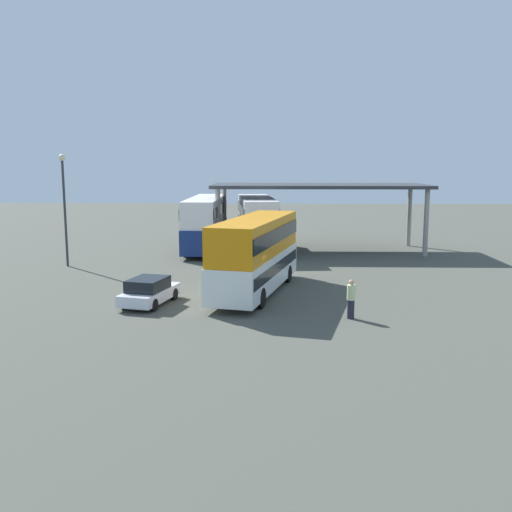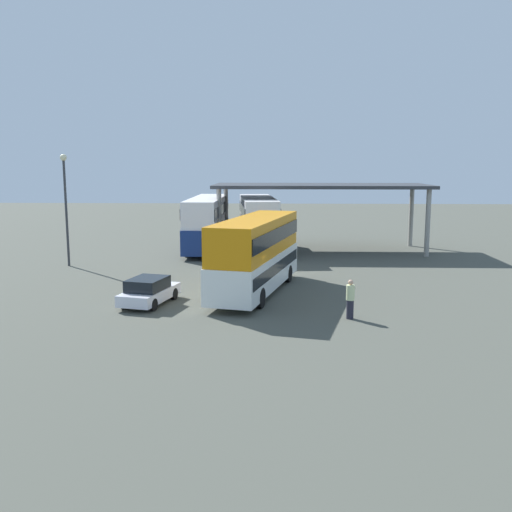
{
  "view_description": "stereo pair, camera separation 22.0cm",
  "coord_description": "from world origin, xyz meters",
  "px_view_note": "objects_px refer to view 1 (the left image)",
  "views": [
    {
      "loc": [
        1.56,
        -27.9,
        6.91
      ],
      "look_at": [
        0.66,
        2.04,
        2.0
      ],
      "focal_mm": 39.98,
      "sensor_mm": 36.0,
      "label": 1
    },
    {
      "loc": [
        1.78,
        -27.89,
        6.91
      ],
      "look_at": [
        0.66,
        2.04,
        2.0
      ],
      "focal_mm": 39.98,
      "sensor_mm": 36.0,
      "label": 2
    }
  ],
  "objects_px": {
    "parked_hatchback": "(149,291)",
    "double_decker_near_canopy": "(206,221)",
    "double_decker_mid_row": "(257,222)",
    "double_decker_main": "(256,252)",
    "pedestrian_waiting": "(351,299)",
    "lamppost_tall": "(64,196)"
  },
  "relations": [
    {
      "from": "double_decker_main",
      "to": "double_decker_mid_row",
      "type": "height_order",
      "value": "double_decker_mid_row"
    },
    {
      "from": "double_decker_mid_row",
      "to": "pedestrian_waiting",
      "type": "height_order",
      "value": "double_decker_mid_row"
    },
    {
      "from": "parked_hatchback",
      "to": "double_decker_near_canopy",
      "type": "bearing_deg",
      "value": 11.65
    },
    {
      "from": "double_decker_near_canopy",
      "to": "double_decker_mid_row",
      "type": "relative_size",
      "value": 1.09
    },
    {
      "from": "parked_hatchback",
      "to": "double_decker_mid_row",
      "type": "xyz_separation_m",
      "value": [
        4.79,
        17.38,
        1.64
      ]
    },
    {
      "from": "parked_hatchback",
      "to": "double_decker_mid_row",
      "type": "distance_m",
      "value": 18.1
    },
    {
      "from": "double_decker_main",
      "to": "double_decker_mid_row",
      "type": "distance_m",
      "value": 14.61
    },
    {
      "from": "double_decker_mid_row",
      "to": "parked_hatchback",
      "type": "bearing_deg",
      "value": 158.65
    },
    {
      "from": "lamppost_tall",
      "to": "pedestrian_waiting",
      "type": "xyz_separation_m",
      "value": [
        17.38,
        -12.6,
        -3.84
      ]
    },
    {
      "from": "parked_hatchback",
      "to": "pedestrian_waiting",
      "type": "distance_m",
      "value": 9.84
    },
    {
      "from": "parked_hatchback",
      "to": "double_decker_mid_row",
      "type": "relative_size",
      "value": 0.39
    },
    {
      "from": "double_decker_main",
      "to": "double_decker_mid_row",
      "type": "relative_size",
      "value": 1.0
    },
    {
      "from": "lamppost_tall",
      "to": "double_decker_near_canopy",
      "type": "bearing_deg",
      "value": 41.82
    },
    {
      "from": "double_decker_near_canopy",
      "to": "double_decker_main",
      "type": "bearing_deg",
      "value": -163.45
    },
    {
      "from": "double_decker_near_canopy",
      "to": "pedestrian_waiting",
      "type": "distance_m",
      "value": 22.12
    },
    {
      "from": "lamppost_tall",
      "to": "pedestrian_waiting",
      "type": "distance_m",
      "value": 21.81
    },
    {
      "from": "parked_hatchback",
      "to": "double_decker_mid_row",
      "type": "bearing_deg",
      "value": -1.53
    },
    {
      "from": "lamppost_tall",
      "to": "double_decker_main",
      "type": "bearing_deg",
      "value": -30.22
    },
    {
      "from": "double_decker_main",
      "to": "double_decker_mid_row",
      "type": "bearing_deg",
      "value": 14.96
    },
    {
      "from": "double_decker_main",
      "to": "pedestrian_waiting",
      "type": "bearing_deg",
      "value": -125.44
    },
    {
      "from": "lamppost_tall",
      "to": "pedestrian_waiting",
      "type": "height_order",
      "value": "lamppost_tall"
    },
    {
      "from": "lamppost_tall",
      "to": "double_decker_mid_row",
      "type": "bearing_deg",
      "value": 29.2
    }
  ]
}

